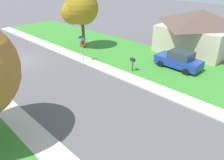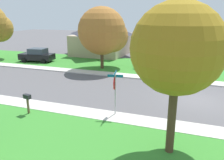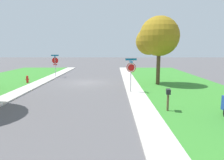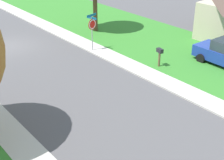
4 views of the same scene
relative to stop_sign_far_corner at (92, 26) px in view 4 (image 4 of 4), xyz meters
The scene contains 6 objects.
ground_plane 6.76m from the stop_sign_far_corner, 48.23° to the right, with size 120.00×120.00×0.00m, color #565456.
sidewalk_east 11.66m from the stop_sign_far_corner, 38.42° to the left, with size 1.40×56.00×0.10m, color beige.
sidewalk_west 7.40m from the stop_sign_far_corner, 93.00° to the left, with size 1.40×56.00×0.10m, color beige.
lawn_west 8.97m from the stop_sign_far_corner, 125.34° to the left, with size 8.00×56.00×0.08m, color #38842D.
stop_sign_far_corner is the anchor object (origin of this frame).
mailbox 5.39m from the stop_sign_far_corner, 108.25° to the left, with size 0.33×0.52×1.31m.
Camera 4 is at (8.98, 23.42, 8.99)m, focal length 53.47 mm.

